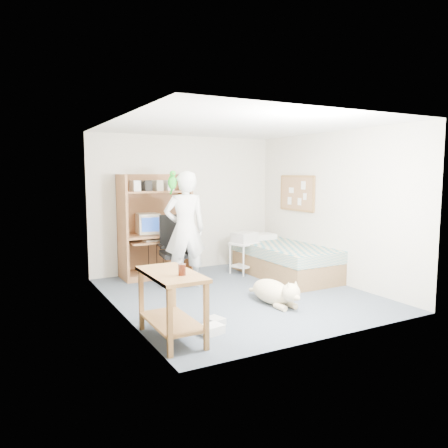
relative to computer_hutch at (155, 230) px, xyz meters
name	(u,v)px	position (x,y,z in m)	size (l,w,h in m)	color
floor	(238,294)	(0.70, -1.74, -0.82)	(4.00, 4.00, 0.00)	#475261
wall_back	(185,204)	(0.70, 0.26, 0.43)	(3.60, 0.02, 2.50)	beige
wall_right	(332,207)	(2.50, -1.74, 0.43)	(0.02, 4.00, 2.50)	beige
wall_left	(118,218)	(-1.10, -1.74, 0.43)	(0.02, 4.00, 2.50)	beige
ceiling	(239,126)	(0.70, -1.74, 1.68)	(3.60, 4.00, 0.02)	white
computer_hutch	(155,230)	(0.00, 0.00, 0.00)	(1.20, 0.63, 1.80)	brown
bed	(284,260)	(2.00, -1.12, -0.53)	(1.02, 2.02, 0.66)	brown
side_desk	(172,295)	(-0.85, -2.94, -0.33)	(0.50, 1.00, 0.75)	brown
corkboard	(297,193)	(2.47, -0.84, 0.63)	(0.04, 0.94, 0.66)	brown
office_chair	(176,259)	(0.14, -0.62, -0.42)	(0.63, 0.63, 1.11)	black
person	(185,229)	(0.18, -0.93, 0.11)	(0.68, 0.44, 1.85)	white
parrot	(172,181)	(-0.02, -0.92, 0.87)	(0.14, 0.24, 0.37)	#1E9816
dog	(274,292)	(0.88, -2.42, -0.64)	(0.40, 1.09, 0.41)	beige
printer_cart	(245,253)	(1.50, -0.59, -0.44)	(0.57, 0.51, 0.57)	white
printer	(245,237)	(1.50, -0.59, -0.16)	(0.42, 0.32, 0.18)	#BBBBB6
crt_monitor	(148,223)	(-0.12, 0.01, 0.12)	(0.41, 0.43, 0.35)	beige
keyboard	(156,240)	(-0.03, -0.16, -0.15)	(0.45, 0.16, 0.03)	beige
pencil_cup	(176,229)	(0.37, -0.09, 0.00)	(0.08, 0.08, 0.12)	gold
drink_glass	(182,270)	(-0.80, -3.12, -0.01)	(0.08, 0.08, 0.12)	#3C1409
floor_box_a	(212,329)	(-0.40, -3.00, -0.77)	(0.25, 0.20, 0.10)	silver
floor_box_b	(215,321)	(-0.22, -2.74, -0.78)	(0.18, 0.22, 0.08)	#AFAFAA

